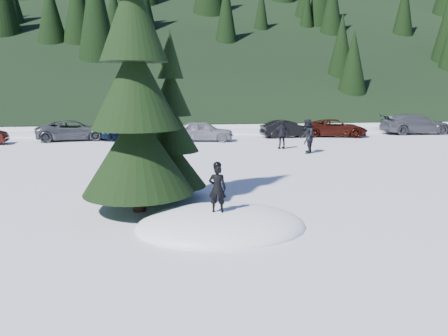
{
  "coord_description": "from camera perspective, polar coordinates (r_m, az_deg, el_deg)",
  "views": [
    {
      "loc": [
        -1.39,
        -10.85,
        3.61
      ],
      "look_at": [
        0.4,
        2.44,
        1.1
      ],
      "focal_mm": 35.0,
      "sensor_mm": 36.0,
      "label": 1
    }
  ],
  "objects": [
    {
      "name": "child_skier",
      "position": [
        10.97,
        -0.87,
        -2.68
      ],
      "size": [
        0.5,
        0.38,
        1.22
      ],
      "primitive_type": "imported",
      "rotation": [
        0.0,
        0.0,
        2.91
      ],
      "color": "black",
      "rests_on": "snow_mound"
    },
    {
      "name": "spruce_tall",
      "position": [
        12.68,
        -11.48,
        9.08
      ],
      "size": [
        3.2,
        3.2,
        8.6
      ],
      "color": "black",
      "rests_on": "ground"
    },
    {
      "name": "snow_mound",
      "position": [
        11.52,
        -0.36,
        -7.66
      ],
      "size": [
        4.48,
        3.52,
        0.96
      ],
      "primitive_type": "ellipsoid",
      "color": "white",
      "rests_on": "ground"
    },
    {
      "name": "forest_hillside",
      "position": [
        65.47,
        -6.74,
        18.32
      ],
      "size": [
        200.0,
        60.0,
        25.0
      ],
      "primitive_type": null,
      "color": "black",
      "rests_on": "ground"
    },
    {
      "name": "adult_0",
      "position": [
        24.33,
        10.78,
        4.09
      ],
      "size": [
        0.99,
        1.1,
        1.87
      ],
      "primitive_type": "imported",
      "rotation": [
        0.0,
        0.0,
        4.33
      ],
      "color": "black",
      "rests_on": "ground"
    },
    {
      "name": "spruce_short",
      "position": [
        14.13,
        -6.88,
        4.4
      ],
      "size": [
        2.2,
        2.2,
        5.37
      ],
      "color": "black",
      "rests_on": "ground"
    },
    {
      "name": "car_7",
      "position": [
        36.92,
        23.73,
        5.29
      ],
      "size": [
        5.37,
        2.3,
        1.54
      ],
      "primitive_type": "imported",
      "rotation": [
        0.0,
        0.0,
        1.54
      ],
      "color": "#4D5055",
      "rests_on": "ground"
    },
    {
      "name": "car_6",
      "position": [
        33.05,
        14.34,
        5.09
      ],
      "size": [
        4.9,
        3.1,
        1.26
      ],
      "primitive_type": "imported",
      "rotation": [
        0.0,
        0.0,
        1.33
      ],
      "color": "#38100A",
      "rests_on": "ground"
    },
    {
      "name": "adult_1",
      "position": [
        25.82,
        7.61,
        4.37
      ],
      "size": [
        1.01,
        0.44,
        1.71
      ],
      "primitive_type": "imported",
      "rotation": [
        0.0,
        0.0,
        3.16
      ],
      "color": "black",
      "rests_on": "ground"
    },
    {
      "name": "adult_2",
      "position": [
        24.65,
        11.03,
        3.79
      ],
      "size": [
        1.11,
        1.12,
        1.55
      ],
      "primitive_type": "imported",
      "rotation": [
        0.0,
        0.0,
        3.94
      ],
      "color": "black",
      "rests_on": "ground"
    },
    {
      "name": "car_5",
      "position": [
        31.84,
        8.2,
        5.08
      ],
      "size": [
        3.85,
        1.71,
        1.23
      ],
      "primitive_type": "imported",
      "rotation": [
        0.0,
        0.0,
        1.68
      ],
      "color": "black",
      "rests_on": "ground"
    },
    {
      "name": "car_2",
      "position": [
        31.51,
        -19.05,
        4.67
      ],
      "size": [
        5.17,
        3.04,
        1.35
      ],
      "primitive_type": "imported",
      "rotation": [
        0.0,
        0.0,
        1.74
      ],
      "color": "#484B4F",
      "rests_on": "ground"
    },
    {
      "name": "car_4",
      "position": [
        29.36,
        -2.73,
        4.86
      ],
      "size": [
        4.22,
        2.23,
        1.37
      ],
      "primitive_type": "imported",
      "rotation": [
        0.0,
        0.0,
        1.41
      ],
      "color": "gray",
      "rests_on": "ground"
    },
    {
      "name": "car_3",
      "position": [
        30.59,
        -11.91,
        4.75
      ],
      "size": [
        4.38,
        2.04,
        1.24
      ],
      "primitive_type": "imported",
      "rotation": [
        0.0,
        0.0,
        1.64
      ],
      "color": "black",
      "rests_on": "ground"
    },
    {
      "name": "ground",
      "position": [
        11.52,
        -0.36,
        -7.66
      ],
      "size": [
        200.0,
        200.0,
        0.0
      ],
      "primitive_type": "plane",
      "color": "white",
      "rests_on": "ground"
    }
  ]
}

